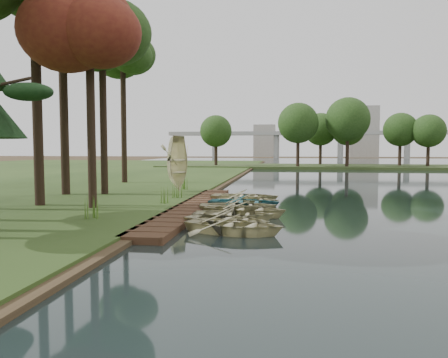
# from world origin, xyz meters

# --- Properties ---
(ground) EXTENTS (300.00, 300.00, 0.00)m
(ground) POSITION_xyz_m (0.00, 0.00, 0.00)
(ground) COLOR #3D2F1D
(boardwalk) EXTENTS (1.60, 16.00, 0.30)m
(boardwalk) POSITION_xyz_m (-1.60, 0.00, 0.15)
(boardwalk) COLOR #3C2617
(boardwalk) RESTS_ON ground
(peninsula) EXTENTS (50.00, 14.00, 0.45)m
(peninsula) POSITION_xyz_m (8.00, 50.00, 0.23)
(peninsula) COLOR #32431D
(peninsula) RESTS_ON ground
(far_trees) EXTENTS (45.60, 5.60, 8.80)m
(far_trees) POSITION_xyz_m (4.67, 50.00, 6.43)
(far_trees) COLOR black
(far_trees) RESTS_ON peninsula
(bridge) EXTENTS (95.90, 4.00, 8.60)m
(bridge) POSITION_xyz_m (12.31, 120.00, 7.08)
(bridge) COLOR #A5A5A0
(bridge) RESTS_ON ground
(building_a) EXTENTS (10.00, 8.00, 18.00)m
(building_a) POSITION_xyz_m (30.00, 140.00, 9.00)
(building_a) COLOR #A5A5A0
(building_a) RESTS_ON ground
(building_b) EXTENTS (8.00, 8.00, 12.00)m
(building_b) POSITION_xyz_m (-5.00, 145.00, 6.00)
(building_b) COLOR #A5A5A0
(building_b) RESTS_ON ground
(rowboat_0) EXTENTS (4.19, 3.46, 0.75)m
(rowboat_0) POSITION_xyz_m (1.21, -5.68, 0.43)
(rowboat_0) COLOR beige
(rowboat_0) RESTS_ON water
(rowboat_1) EXTENTS (4.03, 3.39, 0.71)m
(rowboat_1) POSITION_xyz_m (0.81, -4.56, 0.41)
(rowboat_1) COLOR beige
(rowboat_1) RESTS_ON water
(rowboat_2) EXTENTS (3.41, 2.43, 0.71)m
(rowboat_2) POSITION_xyz_m (0.87, -3.08, 0.40)
(rowboat_2) COLOR beige
(rowboat_2) RESTS_ON water
(rowboat_3) EXTENTS (4.25, 3.44, 0.78)m
(rowboat_3) POSITION_xyz_m (1.23, -1.72, 0.44)
(rowboat_3) COLOR beige
(rowboat_3) RESTS_ON water
(rowboat_4) EXTENTS (4.01, 3.10, 0.77)m
(rowboat_4) POSITION_xyz_m (0.80, -0.60, 0.43)
(rowboat_4) COLOR beige
(rowboat_4) RESTS_ON water
(rowboat_5) EXTENTS (3.80, 2.83, 0.75)m
(rowboat_5) POSITION_xyz_m (0.93, 0.98, 0.43)
(rowboat_5) COLOR teal
(rowboat_5) RESTS_ON water
(rowboat_6) EXTENTS (3.80, 3.09, 0.69)m
(rowboat_6) POSITION_xyz_m (1.06, 2.25, 0.40)
(rowboat_6) COLOR beige
(rowboat_6) RESTS_ON water
(rowboat_7) EXTENTS (3.90, 2.82, 0.80)m
(rowboat_7) POSITION_xyz_m (0.72, 3.48, 0.45)
(rowboat_7) COLOR beige
(rowboat_7) RESTS_ON water
(stored_rowboat) EXTENTS (4.44, 4.04, 0.75)m
(stored_rowboat) POSITION_xyz_m (-4.01, 6.74, 0.68)
(stored_rowboat) COLOR beige
(stored_rowboat) RESTS_ON bank
(tree_2) EXTENTS (4.19, 4.19, 9.55)m
(tree_2) POSITION_xyz_m (-6.11, -1.54, 7.99)
(tree_2) COLOR black
(tree_2) RESTS_ON bank
(tree_4) EXTENTS (4.82, 4.82, 11.82)m
(tree_4) POSITION_xyz_m (-8.15, 4.58, 9.98)
(tree_4) COLOR black
(tree_4) RESTS_ON bank
(tree_6) EXTENTS (4.35, 4.35, 12.46)m
(tree_6) POSITION_xyz_m (-10.31, 13.65, 10.75)
(tree_6) COLOR black
(tree_6) RESTS_ON bank
(reeds_0) EXTENTS (0.60, 0.60, 0.91)m
(reeds_0) POSITION_xyz_m (-4.69, -4.64, 0.76)
(reeds_0) COLOR #3F661E
(reeds_0) RESTS_ON bank
(reeds_1) EXTENTS (0.60, 0.60, 0.86)m
(reeds_1) POSITION_xyz_m (-3.25, 0.48, 0.73)
(reeds_1) COLOR #3F661E
(reeds_1) RESTS_ON bank
(reeds_2) EXTENTS (0.60, 0.60, 0.98)m
(reeds_2) POSITION_xyz_m (-3.14, 3.10, 0.79)
(reeds_2) COLOR #3F661E
(reeds_2) RESTS_ON bank
(reeds_3) EXTENTS (0.60, 0.60, 1.10)m
(reeds_3) POSITION_xyz_m (-3.91, 8.23, 0.85)
(reeds_3) COLOR #3F661E
(reeds_3) RESTS_ON bank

